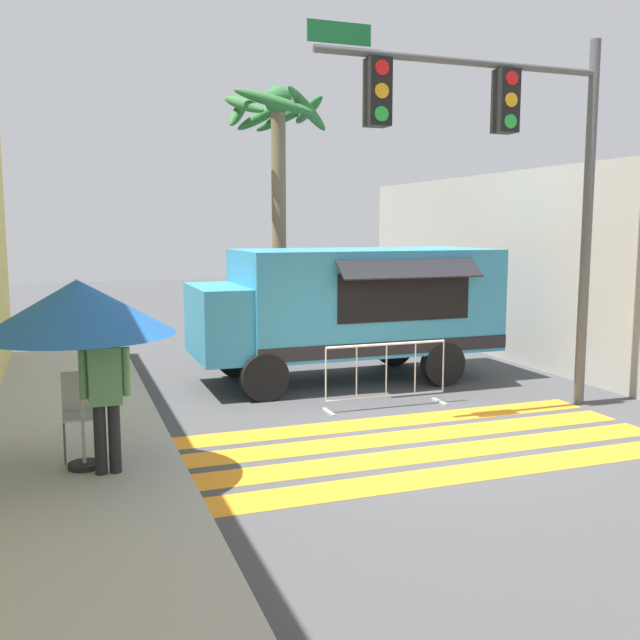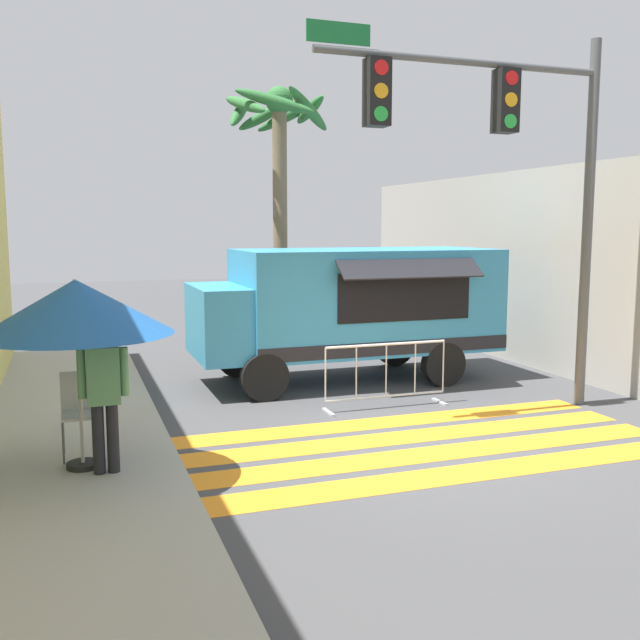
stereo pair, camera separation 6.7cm
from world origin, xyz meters
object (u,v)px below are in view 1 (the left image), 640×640
object	(u,v)px
food_truck	(343,304)
vendor_person	(105,390)
traffic_signal_pole	(505,145)
patio_umbrella	(78,308)
folding_chair	(83,405)
barricade_front	(386,376)
palm_tree	(276,157)

from	to	relation	value
food_truck	vendor_person	distance (m)	6.13
traffic_signal_pole	patio_umbrella	xyz separation A→B (m)	(-6.04, -1.08, -2.05)
food_truck	traffic_signal_pole	bearing A→B (deg)	-64.53
folding_chair	barricade_front	distance (m)	4.77
patio_umbrella	barricade_front	xyz separation A→B (m)	(4.56, 1.89, -1.46)
food_truck	folding_chair	bearing A→B (deg)	-143.16
folding_chair	vendor_person	xyz separation A→B (m)	(0.22, -0.76, 0.33)
patio_umbrella	folding_chair	bearing A→B (deg)	88.24
patio_umbrella	food_truck	bearing A→B (deg)	40.46
food_truck	folding_chair	size ratio (longest dim) A/B	5.65
folding_chair	palm_tree	size ratio (longest dim) A/B	0.17
food_truck	palm_tree	world-z (taller)	palm_tree
traffic_signal_pole	patio_umbrella	world-z (taller)	traffic_signal_pole
vendor_person	palm_tree	xyz separation A→B (m)	(4.10, 7.40, 3.22)
vendor_person	palm_tree	bearing A→B (deg)	68.90
folding_chair	vendor_person	distance (m)	0.86
patio_umbrella	traffic_signal_pole	bearing A→B (deg)	10.09
traffic_signal_pole	barricade_front	size ratio (longest dim) A/B	2.76
barricade_front	palm_tree	size ratio (longest dim) A/B	0.35
vendor_person	traffic_signal_pole	bearing A→B (deg)	20.86
folding_chair	vendor_person	bearing A→B (deg)	-67.40
food_truck	palm_tree	bearing A→B (deg)	95.76
folding_chair	barricade_front	size ratio (longest dim) A/B	0.48
patio_umbrella	barricade_front	world-z (taller)	patio_umbrella
folding_chair	vendor_person	size ratio (longest dim) A/B	0.60
patio_umbrella	palm_tree	distance (m)	8.69
food_truck	vendor_person	xyz separation A→B (m)	(-4.42, -4.24, -0.32)
traffic_signal_pole	barricade_front	distance (m)	3.89
vendor_person	folding_chair	bearing A→B (deg)	114.45
food_truck	barricade_front	world-z (taller)	food_truck
barricade_front	traffic_signal_pole	bearing A→B (deg)	-28.96
patio_umbrella	barricade_front	distance (m)	5.15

